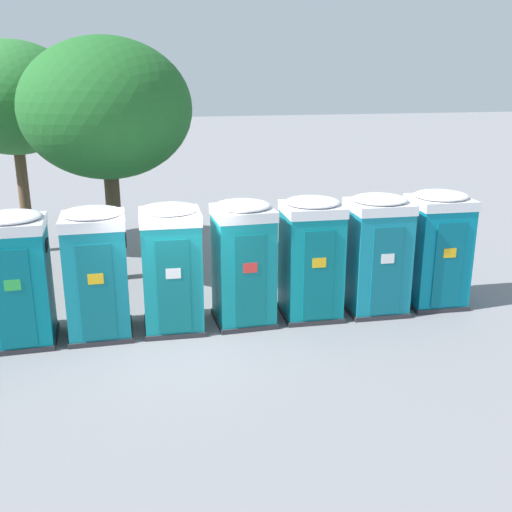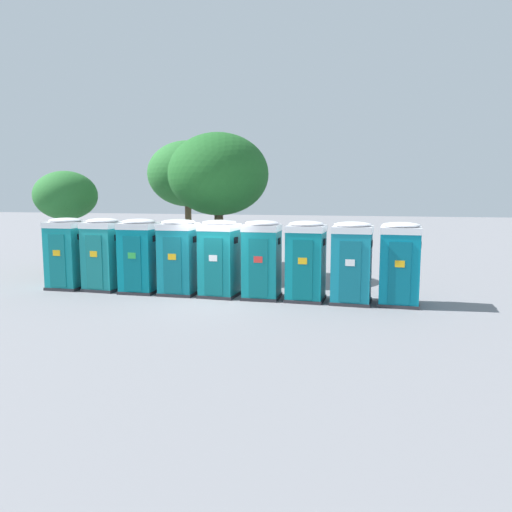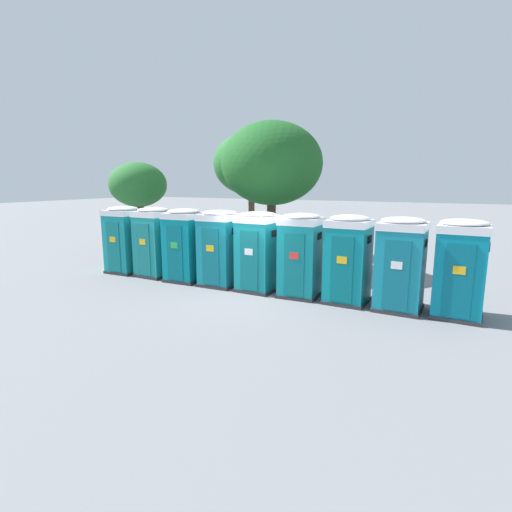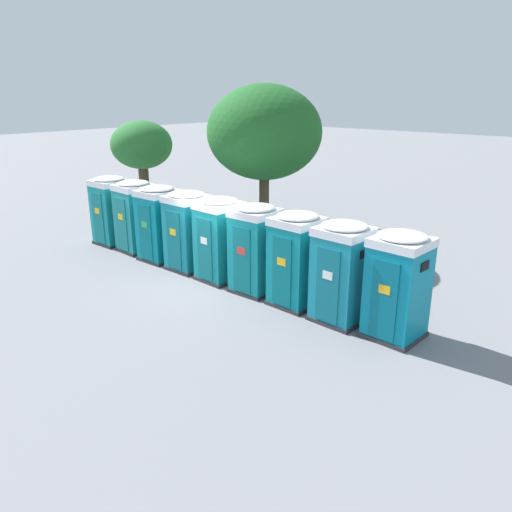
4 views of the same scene
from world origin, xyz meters
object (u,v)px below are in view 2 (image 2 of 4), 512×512
(street_tree_0, at_px, (218,175))
(street_tree_2, at_px, (66,197))
(portapotty_4, at_px, (220,258))
(portapotty_6, at_px, (306,261))
(street_tree_1, at_px, (188,174))
(portapotty_2, at_px, (140,255))
(portapotty_7, at_px, (352,262))
(portapotty_5, at_px, (262,259))
(portapotty_1, at_px, (104,254))
(portapotty_3, at_px, (179,257))
(portapotty_0, at_px, (67,253))
(portapotty_8, at_px, (400,263))

(street_tree_0, bearing_deg, street_tree_2, -177.22)
(portapotty_4, relative_size, portapotty_6, 1.00)
(street_tree_1, bearing_deg, portapotty_2, -83.93)
(portapotty_4, relative_size, portapotty_7, 1.00)
(street_tree_0, distance_m, street_tree_2, 6.69)
(portapotty_5, xyz_separation_m, street_tree_1, (-4.97, 6.29, 2.98))
(street_tree_0, bearing_deg, portapotty_1, -134.57)
(portapotty_2, xyz_separation_m, portapotty_7, (7.16, -0.01, -0.00))
(street_tree_1, distance_m, street_tree_2, 5.41)
(portapotty_2, xyz_separation_m, street_tree_2, (-4.84, 3.03, 1.96))
(portapotty_2, height_order, portapotty_6, same)
(portapotty_2, relative_size, street_tree_0, 0.44)
(portapotty_1, height_order, street_tree_1, street_tree_1)
(portapotty_3, relative_size, street_tree_1, 0.44)
(portapotty_2, height_order, street_tree_0, street_tree_0)
(street_tree_0, xyz_separation_m, street_tree_1, (-2.45, 2.97, 0.14))
(portapotty_2, bearing_deg, street_tree_2, 148.01)
(portapotty_0, height_order, portapotty_2, same)
(portapotty_5, bearing_deg, portapotty_8, 0.59)
(street_tree_1, bearing_deg, portapotty_1, -96.97)
(portapotty_4, bearing_deg, portapotty_2, -179.68)
(portapotty_2, height_order, portapotty_7, same)
(portapotty_7, bearing_deg, portapotty_5, 179.25)
(portapotty_2, distance_m, portapotty_4, 2.87)
(portapotty_2, xyz_separation_m, portapotty_8, (8.60, 0.07, -0.00))
(portapotty_7, xyz_separation_m, street_tree_1, (-7.83, 6.33, 2.98))
(portapotty_8, xyz_separation_m, street_tree_1, (-9.27, 6.24, 2.98))
(portapotty_2, height_order, portapotty_8, same)
(portapotty_0, relative_size, portapotty_2, 1.00)
(portapotty_4, distance_m, portapotty_7, 4.30)
(street_tree_2, bearing_deg, portapotty_1, -40.74)
(portapotty_1, height_order, portapotty_4, same)
(portapotty_0, xyz_separation_m, street_tree_0, (4.64, 3.31, 2.84))
(portapotty_5, distance_m, street_tree_0, 5.04)
(portapotty_4, xyz_separation_m, street_tree_1, (-3.54, 6.30, 2.98))
(portapotty_3, xyz_separation_m, street_tree_1, (-2.10, 6.29, 2.98))
(street_tree_1, height_order, street_tree_2, street_tree_1)
(portapotty_1, distance_m, portapotty_6, 7.16)
(portapotty_7, xyz_separation_m, portapotty_8, (1.43, 0.08, 0.00))
(portapotty_6, bearing_deg, portapotty_4, -179.55)
(street_tree_2, bearing_deg, portapotty_3, -25.58)
(portapotty_4, distance_m, street_tree_0, 4.51)
(portapotty_4, bearing_deg, street_tree_1, 119.31)
(portapotty_3, distance_m, portapotty_7, 5.73)
(portapotty_5, height_order, portapotty_6, same)
(portapotty_2, bearing_deg, street_tree_1, 96.07)
(portapotty_8, bearing_deg, portapotty_7, -176.73)
(portapotty_4, distance_m, street_tree_1, 7.82)
(portapotty_6, bearing_deg, portapotty_1, 179.61)
(portapotty_1, bearing_deg, portapotty_4, -0.95)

